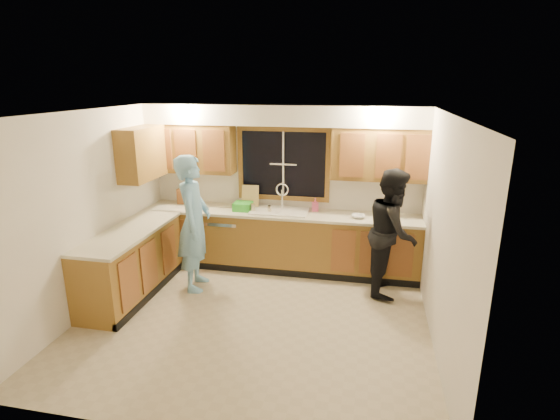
% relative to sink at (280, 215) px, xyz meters
% --- Properties ---
extents(floor, '(4.20, 4.20, 0.00)m').
position_rel_sink_xyz_m(floor, '(0.00, -1.60, -0.86)').
color(floor, '#B8AA8D').
rests_on(floor, ground).
extents(ceiling, '(4.20, 4.20, 0.00)m').
position_rel_sink_xyz_m(ceiling, '(0.00, -1.60, 1.64)').
color(ceiling, silver).
extents(wall_back, '(4.20, 0.00, 4.20)m').
position_rel_sink_xyz_m(wall_back, '(0.00, 0.30, 0.39)').
color(wall_back, white).
rests_on(wall_back, ground).
extents(wall_left, '(0.00, 3.80, 3.80)m').
position_rel_sink_xyz_m(wall_left, '(-2.10, -1.60, 0.39)').
color(wall_left, white).
rests_on(wall_left, ground).
extents(wall_right, '(0.00, 3.80, 3.80)m').
position_rel_sink_xyz_m(wall_right, '(2.10, -1.60, 0.39)').
color(wall_right, white).
rests_on(wall_right, ground).
extents(base_cabinets_back, '(4.20, 0.60, 0.88)m').
position_rel_sink_xyz_m(base_cabinets_back, '(0.00, -0.00, -0.42)').
color(base_cabinets_back, olive).
rests_on(base_cabinets_back, ground).
extents(base_cabinets_left, '(0.60, 1.90, 0.88)m').
position_rel_sink_xyz_m(base_cabinets_left, '(-1.80, -1.25, -0.42)').
color(base_cabinets_left, olive).
rests_on(base_cabinets_left, ground).
extents(countertop_back, '(4.20, 0.63, 0.04)m').
position_rel_sink_xyz_m(countertop_back, '(0.00, -0.02, 0.04)').
color(countertop_back, beige).
rests_on(countertop_back, base_cabinets_back).
extents(countertop_left, '(0.63, 1.90, 0.04)m').
position_rel_sink_xyz_m(countertop_left, '(-1.79, -1.25, 0.04)').
color(countertop_left, beige).
rests_on(countertop_left, base_cabinets_left).
extents(upper_cabinets_left, '(1.35, 0.33, 0.75)m').
position_rel_sink_xyz_m(upper_cabinets_left, '(-1.43, 0.13, 0.96)').
color(upper_cabinets_left, olive).
rests_on(upper_cabinets_left, wall_back).
extents(upper_cabinets_right, '(1.35, 0.33, 0.75)m').
position_rel_sink_xyz_m(upper_cabinets_right, '(1.43, 0.13, 0.96)').
color(upper_cabinets_right, olive).
rests_on(upper_cabinets_right, wall_back).
extents(upper_cabinets_return, '(0.33, 0.90, 0.75)m').
position_rel_sink_xyz_m(upper_cabinets_return, '(-1.94, -0.48, 0.96)').
color(upper_cabinets_return, olive).
rests_on(upper_cabinets_return, wall_left).
extents(soffit, '(4.20, 0.35, 0.30)m').
position_rel_sink_xyz_m(soffit, '(0.00, 0.12, 1.49)').
color(soffit, white).
rests_on(soffit, wall_back).
extents(window_frame, '(1.44, 0.03, 1.14)m').
position_rel_sink_xyz_m(window_frame, '(0.00, 0.29, 0.74)').
color(window_frame, black).
rests_on(window_frame, wall_back).
extents(sink, '(0.86, 0.52, 0.57)m').
position_rel_sink_xyz_m(sink, '(0.00, 0.00, 0.00)').
color(sink, white).
rests_on(sink, countertop_back).
extents(dishwasher, '(0.60, 0.56, 0.82)m').
position_rel_sink_xyz_m(dishwasher, '(-0.85, -0.01, -0.45)').
color(dishwasher, white).
rests_on(dishwasher, floor).
extents(stove, '(0.58, 0.75, 0.90)m').
position_rel_sink_xyz_m(stove, '(-1.80, -1.82, -0.41)').
color(stove, white).
rests_on(stove, floor).
extents(man, '(0.57, 0.76, 1.90)m').
position_rel_sink_xyz_m(man, '(-1.02, -0.88, 0.08)').
color(man, '#7ABAE7').
rests_on(man, floor).
extents(woman, '(0.73, 0.90, 1.74)m').
position_rel_sink_xyz_m(woman, '(1.66, -0.47, 0.00)').
color(woman, black).
rests_on(woman, floor).
extents(knife_block, '(0.13, 0.11, 0.24)m').
position_rel_sink_xyz_m(knife_block, '(-1.64, 0.14, 0.18)').
color(knife_block, '#945628').
rests_on(knife_block, countertop_back).
extents(cutting_board, '(0.27, 0.11, 0.35)m').
position_rel_sink_xyz_m(cutting_board, '(-0.50, 0.14, 0.23)').
color(cutting_board, tan).
rests_on(cutting_board, countertop_back).
extents(dish_crate, '(0.27, 0.25, 0.12)m').
position_rel_sink_xyz_m(dish_crate, '(-0.57, -0.04, 0.12)').
color(dish_crate, green).
rests_on(dish_crate, countertop_back).
extents(soap_bottle, '(0.11, 0.11, 0.20)m').
position_rel_sink_xyz_m(soap_bottle, '(0.52, 0.15, 0.16)').
color(soap_bottle, '#DB5383').
rests_on(soap_bottle, countertop_back).
extents(bowl, '(0.20, 0.20, 0.05)m').
position_rel_sink_xyz_m(bowl, '(1.18, -0.08, 0.08)').
color(bowl, silver).
rests_on(bowl, countertop_back).
extents(can_left, '(0.08, 0.08, 0.13)m').
position_rel_sink_xyz_m(can_left, '(-0.39, -0.11, 0.12)').
color(can_left, '#BEB092').
rests_on(can_left, countertop_back).
extents(can_right, '(0.08, 0.08, 0.11)m').
position_rel_sink_xyz_m(can_right, '(-0.14, -0.08, 0.11)').
color(can_right, '#BEB092').
rests_on(can_right, countertop_back).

